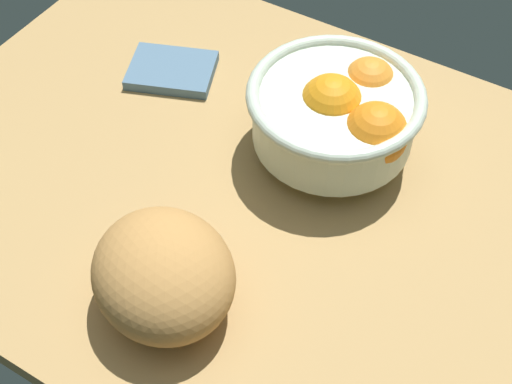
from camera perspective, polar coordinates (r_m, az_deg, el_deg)
name	(u,v)px	position (r cm, az deg, el deg)	size (l,w,h in cm)	color
ground_plane	(235,184)	(87.25, -1.71, 0.65)	(83.84, 64.39, 3.00)	tan
fruit_bowl	(340,113)	(84.70, 6.75, 6.33)	(21.04, 21.04, 11.45)	silver
bread_loaf	(164,274)	(71.93, -7.46, -6.61)	(15.69, 14.13, 10.71)	#BE8647
napkin_folded	(172,70)	(99.24, -6.80, 9.71)	(11.48, 8.58, 1.45)	slate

